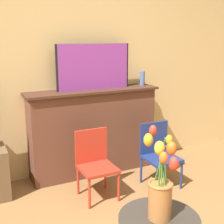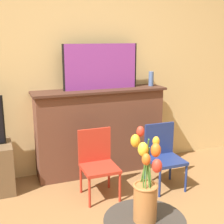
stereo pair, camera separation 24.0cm
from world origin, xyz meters
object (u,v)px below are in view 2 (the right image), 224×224
(chair_red, at_px, (98,160))
(vase_tulips, at_px, (146,189))
(painting, at_px, (101,67))
(chair_blue, at_px, (163,153))

(chair_red, bearing_deg, vase_tulips, -95.57)
(painting, relative_size, chair_blue, 1.28)
(chair_red, bearing_deg, chair_blue, -5.04)
(chair_blue, bearing_deg, chair_red, 174.96)
(chair_blue, distance_m, vase_tulips, 1.48)
(chair_blue, relative_size, vase_tulips, 1.24)
(chair_red, distance_m, vase_tulips, 1.30)
(painting, relative_size, chair_red, 1.28)
(painting, xyz_separation_m, chair_blue, (0.47, -0.58, -0.85))
(chair_blue, bearing_deg, painting, 128.87)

